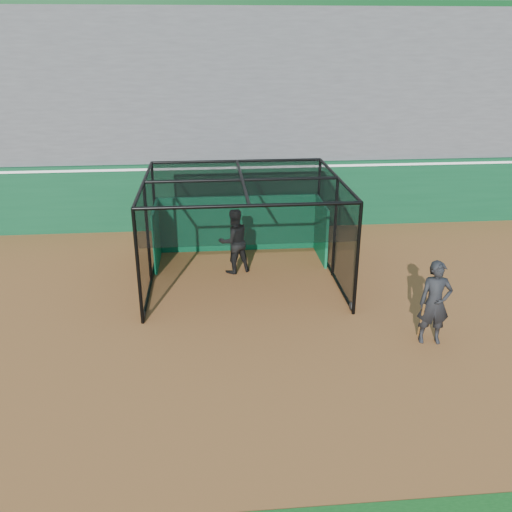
{
  "coord_description": "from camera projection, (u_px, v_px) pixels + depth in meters",
  "views": [
    {
      "loc": [
        -0.83,
        -11.21,
        6.79
      ],
      "look_at": [
        0.37,
        2.0,
        1.4
      ],
      "focal_mm": 38.0,
      "sensor_mm": 36.0,
      "label": 1
    }
  ],
  "objects": [
    {
      "name": "outfield_wall",
      "position": [
        230.0,
        194.0,
        20.33
      ],
      "size": [
        50.0,
        0.5,
        2.5
      ],
      "color": "#0A3B20",
      "rests_on": "ground"
    },
    {
      "name": "ground",
      "position": [
        248.0,
        342.0,
        12.97
      ],
      "size": [
        120.0,
        120.0,
        0.0
      ],
      "primitive_type": "plane",
      "color": "brown",
      "rests_on": "ground"
    },
    {
      "name": "batter",
      "position": [
        234.0,
        241.0,
        16.48
      ],
      "size": [
        1.19,
        1.06,
        2.02
      ],
      "primitive_type": "imported",
      "rotation": [
        0.0,
        0.0,
        3.5
      ],
      "color": "black",
      "rests_on": "ground"
    },
    {
      "name": "on_deck_player",
      "position": [
        435.0,
        303.0,
        12.62
      ],
      "size": [
        0.81,
        0.58,
        2.06
      ],
      "color": "black",
      "rests_on": "ground"
    },
    {
      "name": "grandstand",
      "position": [
        225.0,
        96.0,
        22.61
      ],
      "size": [
        50.0,
        7.85,
        8.95
      ],
      "color": "#4C4C4F",
      "rests_on": "ground"
    },
    {
      "name": "batting_cage",
      "position": [
        243.0,
        231.0,
        15.81
      ],
      "size": [
        5.58,
        5.11,
        3.04
      ],
      "color": "black",
      "rests_on": "ground"
    }
  ]
}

